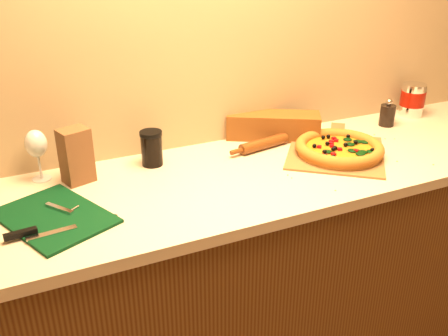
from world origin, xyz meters
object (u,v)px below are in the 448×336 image
at_px(cutting_board, 53,217).
at_px(rolling_pin, 264,144).
at_px(wine_glass, 36,145).
at_px(coffee_canister, 413,99).
at_px(pepper_grinder, 387,115).
at_px(dark_jar, 152,148).
at_px(pizza, 339,148).
at_px(pizza_peel, 336,151).

bearing_deg(cutting_board, rolling_pin, -9.08).
bearing_deg(wine_glass, coffee_canister, -0.62).
height_order(cutting_board, pepper_grinder, pepper_grinder).
height_order(cutting_board, dark_jar, dark_jar).
height_order(pizza, cutting_board, pizza).
distance_m(coffee_canister, dark_jar, 1.30).
bearing_deg(pizza, cutting_board, -178.39).
distance_m(cutting_board, wine_glass, 0.33).
relative_size(cutting_board, pepper_grinder, 3.37).
relative_size(coffee_canister, wine_glass, 0.83).
bearing_deg(wine_glass, cutting_board, -90.13).
distance_m(pizza, pepper_grinder, 0.45).
relative_size(pizza, rolling_pin, 1.05).
distance_m(pizza_peel, rolling_pin, 0.29).
distance_m(rolling_pin, dark_jar, 0.46).
bearing_deg(pizza, coffee_canister, 22.49).
xyz_separation_m(pizza, pepper_grinder, (0.41, 0.19, 0.02)).
bearing_deg(rolling_pin, pizza_peel, -31.44).
height_order(pizza, dark_jar, dark_jar).
relative_size(coffee_canister, dark_jar, 1.16).
xyz_separation_m(pepper_grinder, coffee_canister, (0.20, 0.06, 0.03)).
distance_m(rolling_pin, wine_glass, 0.86).
relative_size(cutting_board, coffee_canister, 2.77).
xyz_separation_m(pizza, cutting_board, (-1.08, -0.03, -0.02)).
height_order(pizza_peel, rolling_pin, rolling_pin).
distance_m(cutting_board, rolling_pin, 0.88).
distance_m(pizza, rolling_pin, 0.30).
bearing_deg(pepper_grinder, rolling_pin, -179.32).
bearing_deg(pizza_peel, coffee_canister, 58.52).
relative_size(cutting_board, rolling_pin, 1.30).
height_order(coffee_canister, wine_glass, wine_glass).
xyz_separation_m(pizza_peel, pizza, (-0.01, -0.03, 0.03)).
relative_size(cutting_board, wine_glass, 2.30).
xyz_separation_m(pizza, dark_jar, (-0.69, 0.23, 0.04)).
distance_m(pepper_grinder, coffee_canister, 0.21).
relative_size(pizza, dark_jar, 2.57).
xyz_separation_m(coffee_canister, dark_jar, (-1.30, -0.03, -0.01)).
bearing_deg(wine_glass, pepper_grinder, -3.08).
distance_m(cutting_board, dark_jar, 0.48).
distance_m(pepper_grinder, wine_glass, 1.49).
height_order(pizza, pepper_grinder, pepper_grinder).
bearing_deg(pizza, rolling_pin, 142.10).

